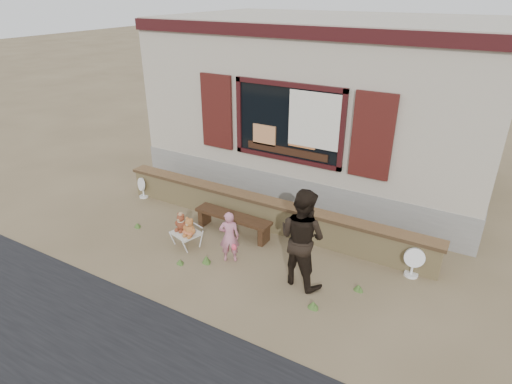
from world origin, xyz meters
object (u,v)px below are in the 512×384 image
Objects in this scene: child at (229,237)px; adult at (302,238)px; bench at (233,220)px; teddy_bear_right at (190,226)px; folding_chair at (186,234)px; teddy_bear_left at (181,221)px.

adult is at bearing 153.89° from child.
bench is 4.36× the size of teddy_bear_right.
folding_chair is 0.59× the size of child.
child is at bearing -59.94° from bench.
bench is 1.01m from folding_chair.
teddy_bear_left reaches higher than folding_chair.
child reaches higher than bench.
bench is 1.66× the size of child.
folding_chair is at bearing -28.37° from child.
child is 0.58× the size of adult.
bench is at bearing 73.72° from folding_chair.
bench is 1.07m from teddy_bear_left.
teddy_bear_right reaches higher than bench.
child is (1.14, -0.03, 0.02)m from teddy_bear_left.
bench is 2.82× the size of folding_chair.
adult reaches higher than bench.
teddy_bear_right is (0.13, -0.04, 0.22)m from folding_chair.
teddy_bear_left is at bearing 180.00° from teddy_bear_right.
teddy_bear_left is 0.21× the size of adult.
teddy_bear_right is at bearing 15.63° from adult.
adult is at bearing 18.98° from teddy_bear_right.
child is (1.00, 0.01, 0.23)m from folding_chair.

